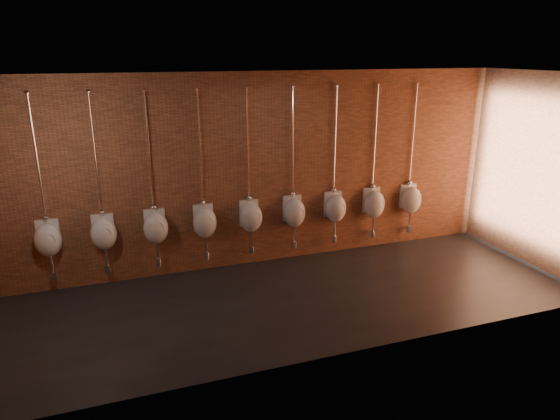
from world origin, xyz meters
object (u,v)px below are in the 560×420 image
(urinal_0, at_px, (48,239))
(urinal_6, at_px, (335,207))
(urinal_4, at_px, (251,217))
(urinal_7, at_px, (374,203))
(urinal_8, at_px, (411,199))
(urinal_3, at_px, (205,222))
(urinal_1, at_px, (104,233))
(urinal_5, at_px, (294,212))
(urinal_2, at_px, (156,227))

(urinal_0, bearing_deg, urinal_6, 0.00)
(urinal_4, relative_size, urinal_7, 1.00)
(urinal_7, bearing_deg, urinal_4, 180.00)
(urinal_7, relative_size, urinal_8, 1.00)
(urinal_3, height_order, urinal_7, same)
(urinal_1, relative_size, urinal_7, 1.00)
(urinal_3, xyz_separation_m, urinal_4, (0.77, 0.00, 0.00))
(urinal_1, height_order, urinal_8, same)
(urinal_1, bearing_deg, urinal_6, 0.00)
(urinal_6, bearing_deg, urinal_8, 0.00)
(urinal_1, distance_m, urinal_8, 5.39)
(urinal_5, bearing_deg, urinal_7, 0.00)
(urinal_1, distance_m, urinal_4, 2.31)
(urinal_0, distance_m, urinal_7, 5.39)
(urinal_3, bearing_deg, urinal_0, 180.00)
(urinal_1, xyz_separation_m, urinal_8, (5.39, 0.00, 0.00))
(urinal_8, bearing_deg, urinal_4, 180.00)
(urinal_2, distance_m, urinal_3, 0.77)
(urinal_0, bearing_deg, urinal_3, 0.00)
(urinal_0, distance_m, urinal_3, 2.31)
(urinal_2, xyz_separation_m, urinal_5, (2.31, 0.00, 0.00))
(urinal_2, relative_size, urinal_3, 1.00)
(urinal_0, xyz_separation_m, urinal_5, (3.85, 0.00, 0.00))
(urinal_0, relative_size, urinal_4, 1.00)
(urinal_3, bearing_deg, urinal_6, 0.00)
(urinal_0, xyz_separation_m, urinal_6, (4.62, 0.00, 0.00))
(urinal_1, bearing_deg, urinal_8, 0.00)
(urinal_0, xyz_separation_m, urinal_7, (5.39, 0.00, 0.00))
(urinal_6, height_order, urinal_8, same)
(urinal_0, relative_size, urinal_8, 1.00)
(urinal_3, relative_size, urinal_5, 1.00)
(urinal_1, distance_m, urinal_7, 4.62)
(urinal_3, distance_m, urinal_5, 1.54)
(urinal_5, bearing_deg, urinal_6, 0.00)
(urinal_1, bearing_deg, urinal_3, 0.00)
(urinal_3, relative_size, urinal_6, 1.00)
(urinal_5, bearing_deg, urinal_2, 180.00)
(urinal_2, height_order, urinal_8, same)
(urinal_4, distance_m, urinal_8, 3.08)
(urinal_3, xyz_separation_m, urinal_7, (3.08, 0.00, 0.00))
(urinal_0, xyz_separation_m, urinal_3, (2.31, 0.00, 0.00))
(urinal_7, height_order, urinal_8, same)
(urinal_2, relative_size, urinal_8, 1.00)
(urinal_2, relative_size, urinal_7, 1.00)
(urinal_3, xyz_separation_m, urinal_8, (3.85, 0.00, 0.00))
(urinal_1, xyz_separation_m, urinal_7, (4.62, 0.00, 0.00))
(urinal_4, distance_m, urinal_5, 0.77)
(urinal_5, relative_size, urinal_6, 1.00)
(urinal_2, distance_m, urinal_5, 2.31)
(urinal_1, bearing_deg, urinal_5, 0.00)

